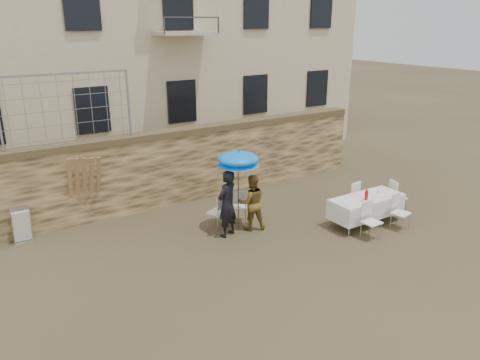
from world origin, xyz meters
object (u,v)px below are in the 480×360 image
man_suit (227,204)px  couple_chair_left (216,211)px  couple_chair_right (239,206)px  table_chair_front_right (401,212)px  umbrella (238,161)px  soda_bottle (366,195)px  table_chair_front_left (372,221)px  table_chair_back (350,197)px  banquet_table (367,198)px  woman_dress (252,202)px  chair_stack_right (21,223)px  table_chair_side (398,196)px

man_suit → couple_chair_left: man_suit is taller
couple_chair_right → table_chair_front_right: size_ratio=1.00×
umbrella → soda_bottle: 3.51m
table_chair_front_left → table_chair_back: same height
banquet_table → soda_bottle: (-0.20, -0.15, 0.17)m
woman_dress → table_chair_front_right: bearing=167.4°
umbrella → table_chair_front_left: size_ratio=2.10×
woman_dress → banquet_table: woman_dress is taller
woman_dress → table_chair_back: woman_dress is taller
table_chair_back → umbrella: bearing=-17.5°
chair_stack_right → umbrella: bearing=-26.6°
couple_chair_right → table_chair_front_left: 3.50m
umbrella → couple_chair_left: umbrella is taller
umbrella → couple_chair_left: 1.54m
table_chair_front_left → table_chair_back: size_ratio=1.00×
soda_bottle → table_chair_back: soda_bottle is taller
banquet_table → table_chair_side: 1.43m
couple_chair_left → table_chair_side: size_ratio=1.00×
banquet_table → table_chair_back: table_chair_back is taller
banquet_table → table_chair_front_left: bearing=-128.7°
chair_stack_right → table_chair_back: bearing=-20.7°
umbrella → table_chair_back: bearing=-11.4°
soda_bottle → table_chair_front_right: bearing=-40.6°
banquet_table → table_chair_side: table_chair_side is taller
couple_chair_left → couple_chair_right: bearing=156.0°
table_chair_side → woman_dress: bearing=88.0°
soda_bottle → man_suit: bearing=155.5°
banquet_table → table_chair_front_left: (-0.60, -0.75, -0.25)m
table_chair_side → table_chair_back: bearing=74.6°
banquet_table → table_chair_front_right: (0.50, -0.75, -0.25)m
man_suit → table_chair_side: 5.13m
umbrella → soda_bottle: bearing=-28.8°
table_chair_front_left → chair_stack_right: bearing=144.6°
man_suit → couple_chair_left: bearing=-111.8°
couple_chair_left → table_chair_front_left: bearing=113.8°
woman_dress → table_chair_front_left: 3.07m
umbrella → table_chair_back: size_ratio=2.10×
table_chair_side → banquet_table: bearing=108.9°
man_suit → banquet_table: size_ratio=0.83×
table_chair_front_left → table_chair_back: (0.80, 1.55, 0.00)m
couple_chair_left → table_chair_back: bearing=139.3°
woman_dress → table_chair_front_right: (3.30, -2.13, -0.27)m
man_suit → table_chair_front_left: (2.95, -2.13, -0.39)m
woman_dress → couple_chair_right: size_ratio=1.57×
umbrella → couple_chair_right: 1.52m
woman_dress → banquet_table: (2.80, -1.38, -0.02)m
umbrella → chair_stack_right: bearing=153.4°
table_chair_back → table_chair_side: same height
umbrella → chair_stack_right: size_ratio=2.19×
man_suit → chair_stack_right: 5.18m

